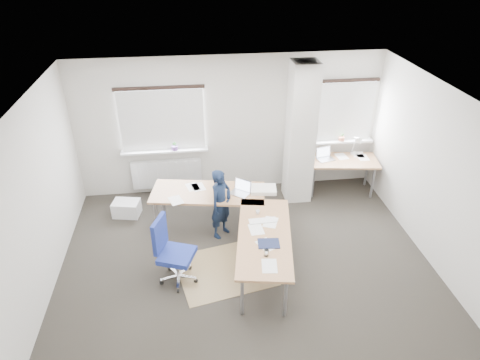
{
  "coord_description": "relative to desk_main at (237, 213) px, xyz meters",
  "views": [
    {
      "loc": [
        -0.78,
        -5.3,
        4.72
      ],
      "look_at": [
        0.01,
        0.9,
        1.08
      ],
      "focal_mm": 32.0,
      "sensor_mm": 36.0,
      "label": 1
    }
  ],
  "objects": [
    {
      "name": "room_shell",
      "position": [
        0.27,
        -0.03,
        1.05
      ],
      "size": [
        6.04,
        5.04,
        2.82
      ],
      "color": "beige",
      "rests_on": "ground"
    },
    {
      "name": "floor_mat",
      "position": [
        -0.28,
        -0.58,
        -0.69
      ],
      "size": [
        1.67,
        1.5,
        0.01
      ],
      "primitive_type": "cube",
      "rotation": [
        0.0,
        0.0,
        0.21
      ],
      "color": "#91784F",
      "rests_on": "ground"
    },
    {
      "name": "desk_side",
      "position": [
        2.34,
        1.57,
        -0.01
      ],
      "size": [
        1.48,
        0.89,
        1.22
      ],
      "rotation": [
        0.0,
        0.0,
        -0.14
      ],
      "color": "#A17145",
      "rests_on": "ground"
    },
    {
      "name": "task_chair",
      "position": [
        -1.05,
        -0.69,
        -0.38
      ],
      "size": [
        0.65,
        0.63,
        1.12
      ],
      "rotation": [
        0.0,
        0.0,
        -0.37
      ],
      "color": "navy",
      "rests_on": "ground"
    },
    {
      "name": "white_crate",
      "position": [
        -1.99,
        1.21,
        -0.55
      ],
      "size": [
        0.55,
        0.43,
        0.29
      ],
      "primitive_type": "cube",
      "rotation": [
        0.0,
        0.0,
        -0.2
      ],
      "color": "white",
      "rests_on": "ground"
    },
    {
      "name": "person",
      "position": [
        -0.24,
        0.38,
        -0.05
      ],
      "size": [
        0.55,
        0.55,
        1.29
      ],
      "primitive_type": "imported",
      "rotation": [
        0.0,
        0.0,
        0.81
      ],
      "color": "black",
      "rests_on": "ground"
    },
    {
      "name": "ground",
      "position": [
        0.09,
        -0.49,
        -0.69
      ],
      "size": [
        6.0,
        6.0,
        0.0
      ],
      "primitive_type": "plane",
      "color": "#292621",
      "rests_on": "ground"
    },
    {
      "name": "desk_main",
      "position": [
        0.0,
        0.0,
        0.0
      ],
      "size": [
        2.4,
        2.98,
        0.96
      ],
      "rotation": [
        0.0,
        0.0,
        -0.17
      ],
      "color": "#A17145",
      "rests_on": "ground"
    }
  ]
}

